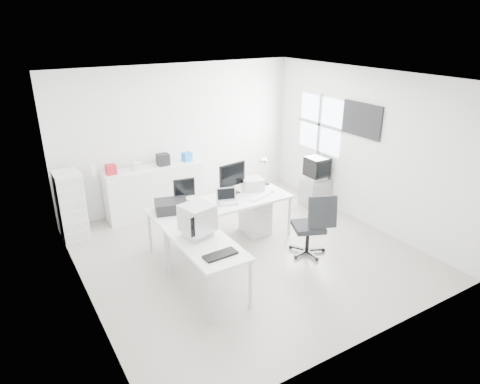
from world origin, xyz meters
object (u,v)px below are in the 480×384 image
crt_monitor (197,221)px  tv_cabinet (315,192)px  main_desk (222,223)px  lcd_monitor_large (232,178)px  lcd_monitor_small (184,192)px  laser_printer (253,184)px  laptop (227,198)px  drawer_pedestal (255,216)px  crt_tv (317,169)px  filing_cabinet (71,205)px  side_desk (207,267)px  office_chair (308,224)px  sideboard (155,190)px  inkjet_printer (171,206)px

crt_monitor → tv_cabinet: size_ratio=0.81×
main_desk → lcd_monitor_large: 0.78m
lcd_monitor_small → laser_printer: (1.30, -0.03, -0.12)m
laptop → tv_cabinet: bearing=29.3°
drawer_pedestal → lcd_monitor_small: (-1.25, 0.20, 0.67)m
drawer_pedestal → crt_tv: size_ratio=1.20×
lcd_monitor_large → filing_cabinet: bearing=144.2°
side_desk → drawer_pedestal: (1.55, 1.15, -0.08)m
lcd_monitor_small → crt_tv: lcd_monitor_small is taller
filing_cabinet → crt_monitor: bearing=-62.1°
crt_monitor → lcd_monitor_large: bearing=29.1°
laptop → office_chair: size_ratio=0.29×
lcd_monitor_small → office_chair: lcd_monitor_small is taller
lcd_monitor_large → sideboard: (-0.87, 1.49, -0.55)m
lcd_monitor_large → sideboard: 1.81m
drawer_pedestal → sideboard: size_ratio=0.31×
tv_cabinet → crt_tv: size_ratio=1.13×
drawer_pedestal → sideboard: bearing=125.8°
crt_tv → sideboard: (-2.91, 1.34, -0.31)m
drawer_pedestal → inkjet_printer: size_ratio=1.22×
laptop → tv_cabinet: 2.46m
laser_printer → lcd_monitor_large: bearing=-169.2°
laptop → tv_cabinet: (2.34, 0.50, -0.56)m
sideboard → lcd_monitor_large: bearing=-59.8°
crt_monitor → office_chair: size_ratio=0.43×
office_chair → crt_monitor: bearing=-162.4°
crt_tv → lcd_monitor_small: bearing=-177.0°
drawer_pedestal → lcd_monitor_small: 1.43m
sideboard → main_desk: bearing=-73.5°
side_desk → filing_cabinet: bearing=115.6°
side_desk → crt_monitor: crt_monitor is taller
drawer_pedestal → laser_printer: size_ratio=1.67×
drawer_pedestal → filing_cabinet: 3.19m
laser_printer → crt_monitor: (-1.60, -1.07, 0.13)m
tv_cabinet → crt_tv: crt_tv is taller
laptop → drawer_pedestal: bearing=30.2°
side_desk → lcd_monitor_large: (1.20, 1.35, 0.65)m
laptop → lcd_monitor_small: bearing=167.0°
side_desk → crt_tv: crt_tv is taller
side_desk → inkjet_printer: size_ratio=2.85×
laptop → sideboard: bearing=124.4°
lcd_monitor_small → crt_monitor: 1.14m
inkjet_printer → laser_printer: 1.60m
lcd_monitor_large → office_chair: bearing=-71.0°
crt_tv → sideboard: bearing=155.3°
crt_tv → drawer_pedestal: bearing=-168.2°
laser_printer → filing_cabinet: size_ratio=0.30×
lcd_monitor_small → filing_cabinet: filing_cabinet is taller
tv_cabinet → laser_printer: bearing=-173.7°
side_desk → crt_tv: size_ratio=2.80×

